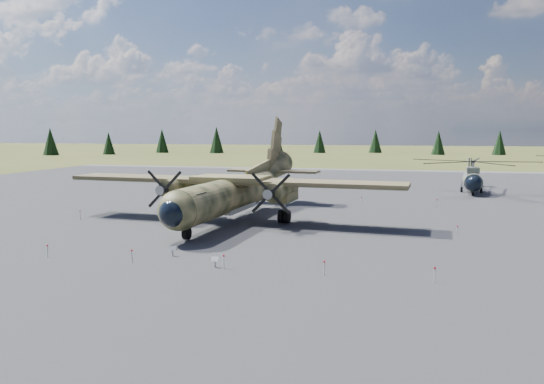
# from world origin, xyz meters

# --- Properties ---
(ground) EXTENTS (500.00, 500.00, 0.00)m
(ground) POSITION_xyz_m (0.00, 0.00, 0.00)
(ground) COLOR brown
(ground) RESTS_ON ground
(apron) EXTENTS (120.00, 120.00, 0.04)m
(apron) POSITION_xyz_m (0.00, 10.00, 0.00)
(apron) COLOR slate
(apron) RESTS_ON ground
(transport_plane) EXTENTS (31.25, 28.34, 10.29)m
(transport_plane) POSITION_xyz_m (-2.59, 3.52, 2.96)
(transport_plane) COLOR #2F361D
(transport_plane) RESTS_ON ground
(helicopter_near) EXTENTS (18.10, 20.52, 4.30)m
(helicopter_near) POSITION_xyz_m (21.26, 30.06, 3.05)
(helicopter_near) COLOR slate
(helicopter_near) RESTS_ON ground
(info_placard_left) EXTENTS (0.47, 0.28, 0.69)m
(info_placard_left) POSITION_xyz_m (-2.30, -11.24, 0.46)
(info_placard_left) COLOR gray
(info_placard_left) RESTS_ON ground
(info_placard_right) EXTENTS (0.43, 0.19, 0.68)m
(info_placard_right) POSITION_xyz_m (1.38, -13.32, 0.45)
(info_placard_right) COLOR gray
(info_placard_right) RESTS_ON ground
(barrier_fence) EXTENTS (33.12, 29.62, 0.85)m
(barrier_fence) POSITION_xyz_m (-0.46, -0.08, 0.51)
(barrier_fence) COLOR silver
(barrier_fence) RESTS_ON ground
(treeline) EXTENTS (312.32, 316.42, 11.00)m
(treeline) POSITION_xyz_m (1.91, -5.56, 4.76)
(treeline) COLOR black
(treeline) RESTS_ON ground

